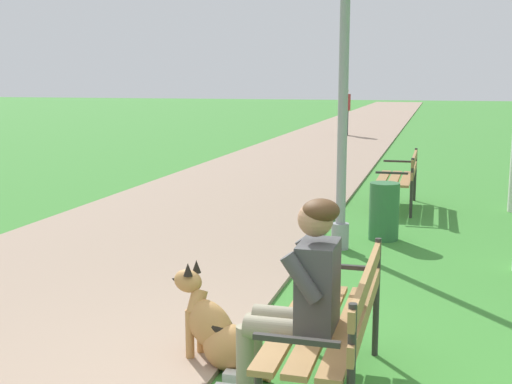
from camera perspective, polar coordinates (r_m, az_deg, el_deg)
paved_path at (r=27.57m, az=8.74°, el=5.67°), size 3.82×60.00×0.04m
park_bench_near at (r=4.06m, az=6.95°, el=-10.75°), size 0.55×1.50×0.85m
park_bench_mid at (r=10.12m, az=12.51°, el=1.48°), size 0.55×1.50×0.85m
person_seated_on_near_bench at (r=3.96m, az=3.81°, el=-8.65°), size 0.74×0.49×1.25m
dog_shepherd at (r=4.53m, az=-3.55°, el=-11.86°), size 0.81×0.43×0.71m
lamp_post_near at (r=7.42m, az=7.67°, el=12.40°), size 0.24×0.24×4.41m
litter_bin at (r=8.10m, az=11.06°, el=-1.66°), size 0.36×0.36×0.70m
pedestrian_distant at (r=22.78m, az=7.76°, el=6.93°), size 0.32×0.22×1.65m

